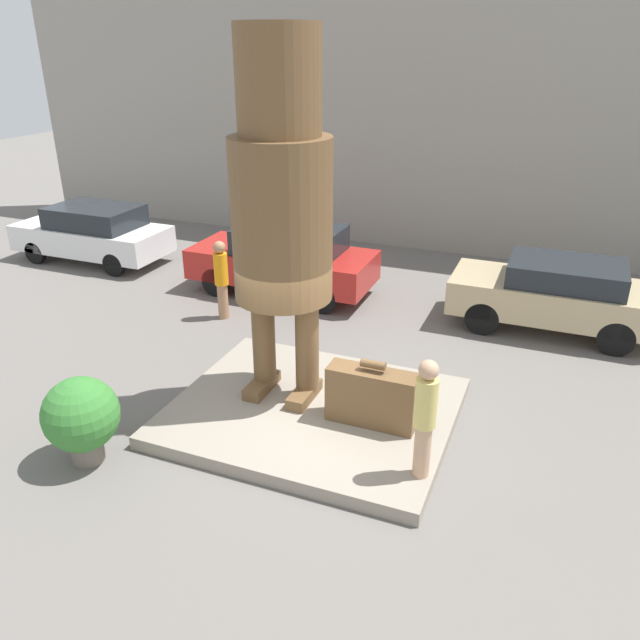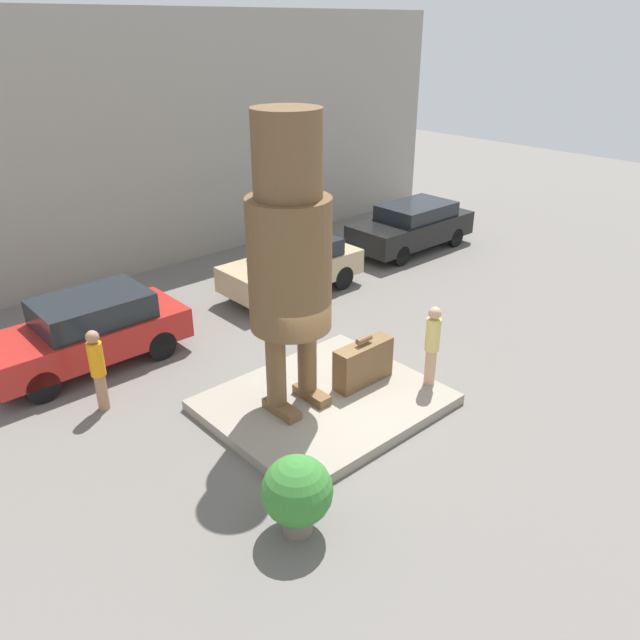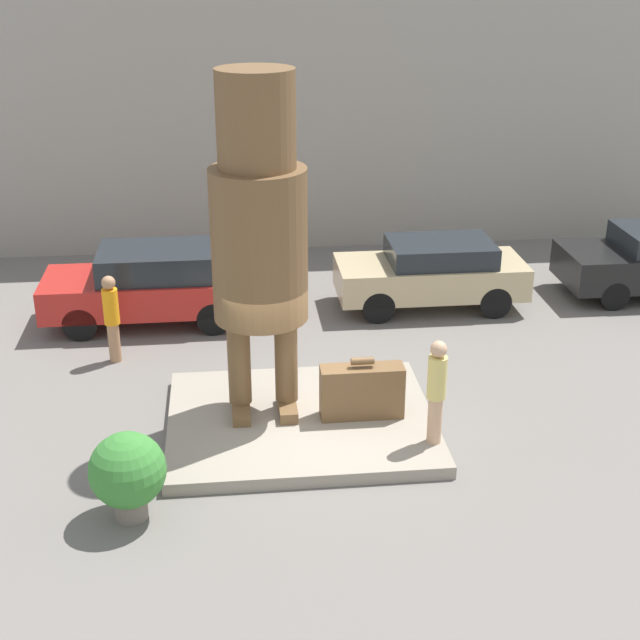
% 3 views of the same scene
% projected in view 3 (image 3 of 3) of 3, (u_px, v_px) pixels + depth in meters
% --- Properties ---
extents(ground_plane, '(60.00, 60.00, 0.00)m').
position_uv_depth(ground_plane, '(301.00, 427.00, 15.28)').
color(ground_plane, slate).
extents(pedestal, '(4.50, 3.74, 0.22)m').
position_uv_depth(pedestal, '(301.00, 421.00, 15.24)').
color(pedestal, gray).
rests_on(pedestal, ground_plane).
extents(building_backdrop, '(28.00, 0.60, 7.64)m').
position_uv_depth(building_backdrop, '(266.00, 103.00, 22.80)').
color(building_backdrop, gray).
rests_on(building_backdrop, ground_plane).
extents(statue_figure, '(1.55, 1.55, 5.74)m').
position_uv_depth(statue_figure, '(259.00, 223.00, 14.06)').
color(statue_figure, brown).
rests_on(statue_figure, pedestal).
extents(giant_suitcase, '(1.41, 0.43, 1.10)m').
position_uv_depth(giant_suitcase, '(362.00, 391.00, 15.03)').
color(giant_suitcase, brown).
rests_on(giant_suitcase, pedestal).
extents(tourist, '(0.30, 0.30, 1.79)m').
position_uv_depth(tourist, '(436.00, 388.00, 14.04)').
color(tourist, tan).
rests_on(tourist, pedestal).
extents(parked_car_red, '(4.45, 1.85, 1.67)m').
position_uv_depth(parked_car_red, '(151.00, 284.00, 19.14)').
color(parked_car_red, '#B2231E').
rests_on(parked_car_red, ground_plane).
extents(parked_car_tan, '(4.19, 1.76, 1.55)m').
position_uv_depth(parked_car_tan, '(432.00, 272.00, 19.95)').
color(parked_car_tan, tan).
rests_on(parked_car_tan, ground_plane).
extents(planter_pot, '(1.11, 1.11, 1.35)m').
position_uv_depth(planter_pot, '(128.00, 472.00, 12.60)').
color(planter_pot, '#70665B').
rests_on(planter_pot, ground_plane).
extents(worker_hivis, '(0.30, 0.30, 1.79)m').
position_uv_depth(worker_hivis, '(112.00, 315.00, 17.29)').
color(worker_hivis, '#A87A56').
rests_on(worker_hivis, ground_plane).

